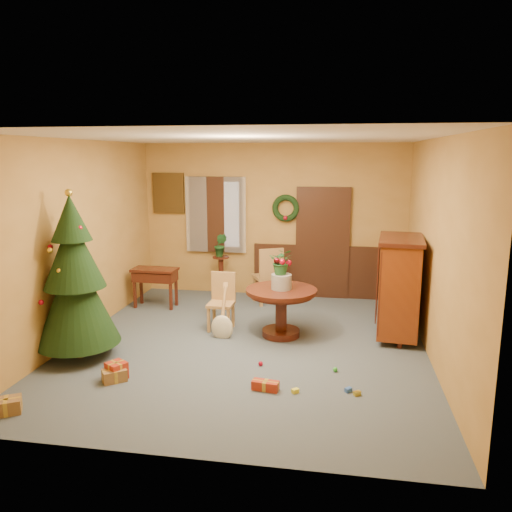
% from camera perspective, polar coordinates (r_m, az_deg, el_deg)
% --- Properties ---
extents(room_envelope, '(5.50, 5.50, 5.50)m').
position_cam_1_polar(room_envelope, '(9.51, 3.14, 2.00)').
color(room_envelope, '#394453').
rests_on(room_envelope, ground).
extents(dining_table, '(1.06, 1.06, 0.73)m').
position_cam_1_polar(dining_table, '(7.47, 2.90, -5.40)').
color(dining_table, black).
rests_on(dining_table, floor).
extents(urn, '(0.30, 0.30, 0.22)m').
position_cam_1_polar(urn, '(7.38, 2.93, -2.95)').
color(urn, slate).
rests_on(urn, dining_table).
extents(centerpiece_plant, '(0.35, 0.30, 0.39)m').
position_cam_1_polar(centerpiece_plant, '(7.31, 2.95, -0.64)').
color(centerpiece_plant, '#1E4C23').
rests_on(centerpiece_plant, urn).
extents(chair_near, '(0.39, 0.39, 0.89)m').
position_cam_1_polar(chair_near, '(7.81, -3.91, -4.92)').
color(chair_near, olive).
rests_on(chair_near, floor).
extents(chair_far, '(0.62, 0.62, 1.05)m').
position_cam_1_polar(chair_far, '(9.03, 1.49, -2.06)').
color(chair_far, olive).
rests_on(chair_far, floor).
extents(guitar, '(0.46, 0.58, 0.77)m').
position_cam_1_polar(guitar, '(7.42, -3.91, -6.47)').
color(guitar, beige).
rests_on(guitar, floor).
extents(plant_stand, '(0.31, 0.31, 0.80)m').
position_cam_1_polar(plant_stand, '(9.46, -4.02, -1.85)').
color(plant_stand, black).
rests_on(plant_stand, floor).
extents(stand_plant, '(0.26, 0.22, 0.44)m').
position_cam_1_polar(stand_plant, '(9.36, -4.06, 1.27)').
color(stand_plant, '#19471E').
rests_on(stand_plant, plant_stand).
extents(christmas_tree, '(1.09, 1.09, 2.25)m').
position_cam_1_polar(christmas_tree, '(6.97, -19.98, -2.55)').
color(christmas_tree, '#382111').
rests_on(christmas_tree, floor).
extents(writing_desk, '(0.80, 0.41, 0.70)m').
position_cam_1_polar(writing_desk, '(9.06, -11.46, -2.47)').
color(writing_desk, black).
rests_on(writing_desk, floor).
extents(sideboard, '(0.74, 1.23, 1.51)m').
position_cam_1_polar(sideboard, '(7.65, 16.03, -3.13)').
color(sideboard, '#561F09').
rests_on(sideboard, floor).
extents(gift_a, '(0.36, 0.33, 0.16)m').
position_cam_1_polar(gift_a, '(6.09, -26.63, -15.08)').
color(gift_a, brown).
rests_on(gift_a, floor).
extents(gift_b, '(0.29, 0.29, 0.21)m').
position_cam_1_polar(gift_b, '(6.44, -15.64, -12.50)').
color(gift_b, '#9F2A15').
rests_on(gift_b, floor).
extents(gift_c, '(0.33, 0.32, 0.15)m').
position_cam_1_polar(gift_c, '(6.40, -15.88, -12.98)').
color(gift_c, brown).
rests_on(gift_c, floor).
extents(gift_d, '(0.32, 0.17, 0.11)m').
position_cam_1_polar(gift_d, '(5.97, 1.08, -14.57)').
color(gift_d, '#9F2A15').
rests_on(gift_d, floor).
extents(toy_a, '(0.09, 0.09, 0.05)m').
position_cam_1_polar(toy_a, '(6.03, 10.51, -14.80)').
color(toy_a, '#2954B5').
rests_on(toy_a, floor).
extents(toy_b, '(0.06, 0.06, 0.06)m').
position_cam_1_polar(toy_b, '(6.50, 9.05, -12.69)').
color(toy_b, green).
rests_on(toy_b, floor).
extents(toy_c, '(0.09, 0.09, 0.05)m').
position_cam_1_polar(toy_c, '(5.93, 4.50, -15.11)').
color(toy_c, yellow).
rests_on(toy_c, floor).
extents(toy_d, '(0.06, 0.06, 0.06)m').
position_cam_1_polar(toy_d, '(6.59, 0.53, -12.20)').
color(toy_d, '#B10B24').
rests_on(toy_d, floor).
extents(toy_e, '(0.09, 0.09, 0.05)m').
position_cam_1_polar(toy_e, '(5.97, 11.48, -15.13)').
color(toy_e, gold).
rests_on(toy_e, floor).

